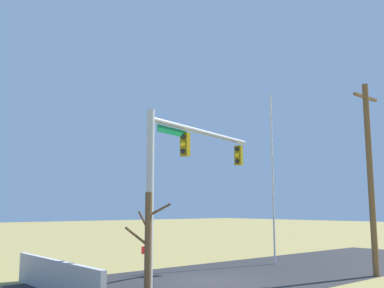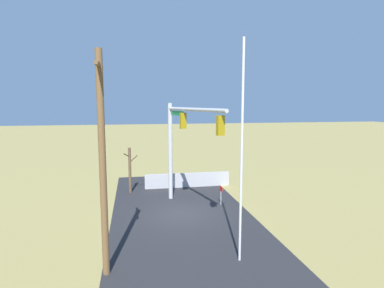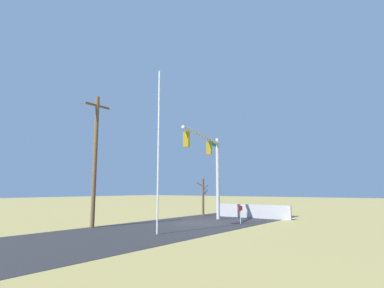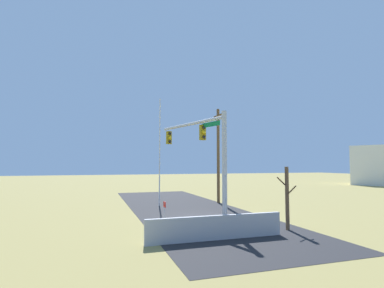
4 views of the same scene
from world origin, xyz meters
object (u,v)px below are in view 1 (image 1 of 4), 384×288
object	(u,v)px
utility_pole	(370,173)
bare_tree	(148,249)
open_sign	(147,254)
flagpole	(273,177)
signal_mast	(182,165)

from	to	relation	value
utility_pole	bare_tree	world-z (taller)	utility_pole
utility_pole	open_sign	size ratio (longest dim) A/B	6.88
utility_pole	open_sign	world-z (taller)	utility_pole
bare_tree	open_sign	bearing A→B (deg)	-124.30
bare_tree	open_sign	world-z (taller)	bare_tree
flagpole	signal_mast	bearing A→B (deg)	10.16
bare_tree	open_sign	xyz separation A→B (m)	(-3.90, -5.71, -0.81)
flagpole	bare_tree	distance (m)	12.25
open_sign	utility_pole	bearing A→B (deg)	137.85
signal_mast	utility_pole	distance (m)	8.35
signal_mast	utility_pole	xyz separation A→B (m)	(-7.30, 4.06, -0.19)
signal_mast	utility_pole	size ratio (longest dim) A/B	0.85
bare_tree	open_sign	distance (m)	6.96
open_sign	flagpole	bearing A→B (deg)	170.45
flagpole	bare_tree	xyz separation A→B (m)	(11.05, 4.51, -2.78)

